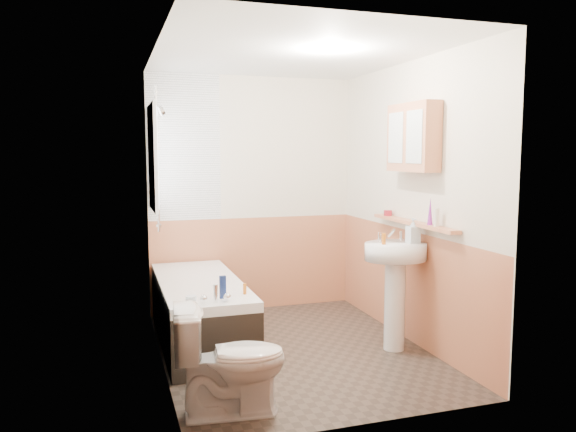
{
  "coord_description": "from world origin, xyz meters",
  "views": [
    {
      "loc": [
        -1.47,
        -4.44,
        1.69
      ],
      "look_at": [
        0.0,
        0.15,
        1.15
      ],
      "focal_mm": 35.0,
      "sensor_mm": 36.0,
      "label": 1
    }
  ],
  "objects_px": {
    "pine_shelf": "(413,223)",
    "medicine_cabinet": "(413,137)",
    "bathtub": "(200,310)",
    "sink": "(395,274)",
    "toilet": "(230,361)"
  },
  "relations": [
    {
      "from": "toilet",
      "to": "pine_shelf",
      "type": "xyz_separation_m",
      "value": [
        1.8,
        0.84,
        0.73
      ]
    },
    {
      "from": "toilet",
      "to": "medicine_cabinet",
      "type": "height_order",
      "value": "medicine_cabinet"
    },
    {
      "from": "bathtub",
      "to": "pine_shelf",
      "type": "relative_size",
      "value": 1.39
    },
    {
      "from": "sink",
      "to": "pine_shelf",
      "type": "distance_m",
      "value": 0.47
    },
    {
      "from": "bathtub",
      "to": "medicine_cabinet",
      "type": "height_order",
      "value": "medicine_cabinet"
    },
    {
      "from": "bathtub",
      "to": "medicine_cabinet",
      "type": "xyz_separation_m",
      "value": [
        1.74,
        -0.64,
        1.53
      ]
    },
    {
      "from": "bathtub",
      "to": "sink",
      "type": "xyz_separation_m",
      "value": [
        1.57,
        -0.7,
        0.37
      ]
    },
    {
      "from": "pine_shelf",
      "to": "toilet",
      "type": "bearing_deg",
      "value": -155.09
    },
    {
      "from": "sink",
      "to": "pine_shelf",
      "type": "height_order",
      "value": "pine_shelf"
    },
    {
      "from": "pine_shelf",
      "to": "bathtub",
      "type": "bearing_deg",
      "value": 160.55
    },
    {
      "from": "medicine_cabinet",
      "to": "bathtub",
      "type": "bearing_deg",
      "value": 159.85
    },
    {
      "from": "bathtub",
      "to": "sink",
      "type": "relative_size",
      "value": 1.71
    },
    {
      "from": "sink",
      "to": "medicine_cabinet",
      "type": "distance_m",
      "value": 1.17
    },
    {
      "from": "pine_shelf",
      "to": "medicine_cabinet",
      "type": "distance_m",
      "value": 0.74
    },
    {
      "from": "bathtub",
      "to": "medicine_cabinet",
      "type": "bearing_deg",
      "value": -20.15
    }
  ]
}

